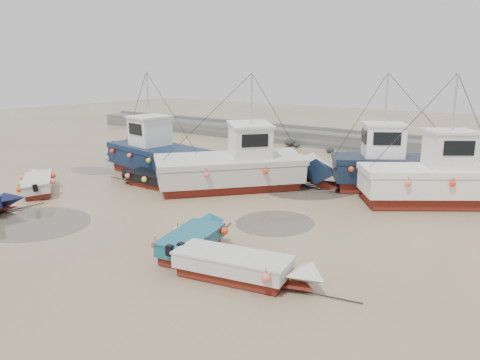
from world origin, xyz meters
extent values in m
plane|color=tan|center=(0.00, 0.00, 0.00)|extent=(120.00, 120.00, 0.00)
cube|color=slate|center=(0.00, 22.00, 0.60)|extent=(60.00, 2.20, 1.20)
cube|color=slate|center=(0.00, 23.21, 1.32)|extent=(60.00, 0.60, 0.25)
ellipsoid|color=black|center=(5.10, 19.02, 0.29)|extent=(0.84, 0.86, 0.51)
ellipsoid|color=black|center=(7.80, 20.56, 0.34)|extent=(0.98, 1.07, 0.72)
ellipsoid|color=black|center=(-5.07, 20.46, 0.35)|extent=(0.99, 0.80, 0.58)
ellipsoid|color=black|center=(-23.51, 19.66, 0.23)|extent=(0.65, 0.64, 0.43)
ellipsoid|color=black|center=(-4.31, 20.27, 0.21)|extent=(0.61, 0.53, 0.32)
ellipsoid|color=black|center=(-9.17, 19.34, 0.38)|extent=(1.09, 0.88, 0.72)
ellipsoid|color=black|center=(-7.25, 19.65, 0.23)|extent=(0.65, 0.60, 0.37)
ellipsoid|color=black|center=(9.46, 19.39, 0.31)|extent=(0.88, 0.64, 0.62)
ellipsoid|color=black|center=(-0.92, 19.60, 0.22)|extent=(0.64, 0.62, 0.48)
ellipsoid|color=black|center=(-23.42, 19.80, 0.38)|extent=(1.10, 0.87, 0.86)
ellipsoid|color=black|center=(7.84, 20.42, 0.19)|extent=(0.55, 0.45, 0.29)
cylinder|color=#514B40|center=(-3.50, -3.45, 0.00)|extent=(4.96, 4.96, 0.01)
cylinder|color=#514B40|center=(4.77, 2.80, 0.00)|extent=(3.34, 3.34, 0.01)
cylinder|color=#514B40|center=(-10.42, 4.50, 0.00)|extent=(3.48, 3.48, 0.01)
cylinder|color=#514B40|center=(2.90, 9.89, 0.00)|extent=(5.60, 5.60, 0.01)
cube|color=maroon|center=(-7.98, -0.54, 0.15)|extent=(3.41, 2.76, 0.30)
cube|color=beige|center=(-7.98, -0.54, 0.53)|extent=(3.72, 3.06, 0.45)
pyramid|color=beige|center=(-9.78, 0.63, 0.98)|extent=(1.32, 1.50, 0.90)
cube|color=brown|center=(-7.98, -0.54, 0.69)|extent=(3.10, 2.53, 0.10)
cube|color=beige|center=(-7.98, -0.54, 0.78)|extent=(3.82, 3.15, 0.07)
cube|color=black|center=(-6.41, -1.56, 0.70)|extent=(0.27, 0.28, 0.35)
cylinder|color=black|center=(-10.53, 1.12, 0.03)|extent=(1.70, 1.12, 0.04)
sphere|color=#F73C15|center=(-7.21, -1.97, 0.63)|extent=(0.30, 0.30, 0.30)
sphere|color=#F73C15|center=(-6.96, -0.27, 0.63)|extent=(0.30, 0.30, 0.30)
sphere|color=#F73C15|center=(-8.41, -1.19, 0.63)|extent=(0.30, 0.30, 0.30)
sphere|color=#F73C15|center=(-8.15, 0.50, 0.63)|extent=(0.30, 0.30, 0.30)
sphere|color=#F73C15|center=(-9.60, -0.42, 0.63)|extent=(0.30, 0.30, 0.30)
pyramid|color=black|center=(-5.96, -3.51, 0.98)|extent=(1.83, 0.81, 0.90)
cylinder|color=black|center=(-5.91, -2.55, 0.03)|extent=(0.15, 2.00, 0.04)
cube|color=maroon|center=(4.26, -1.96, 0.15)|extent=(1.74, 2.85, 0.30)
cube|color=#15596A|center=(4.26, -1.96, 0.53)|extent=(1.98, 3.08, 0.45)
pyramid|color=#15596A|center=(3.81, -0.25, 0.98)|extent=(1.44, 1.02, 0.90)
cube|color=brown|center=(4.26, -1.96, 0.69)|extent=(1.61, 2.58, 0.10)
cube|color=#15596A|center=(4.26, -1.96, 0.78)|extent=(2.04, 3.16, 0.07)
cube|color=black|center=(4.63, -3.40, 0.70)|extent=(0.26, 0.23, 0.35)
cylinder|color=black|center=(3.61, 0.53, 0.03)|extent=(0.54, 1.95, 0.04)
sphere|color=#F73C15|center=(3.79, -3.25, 0.63)|extent=(0.30, 0.30, 0.30)
sphere|color=#F73C15|center=(5.10, -2.14, 0.63)|extent=(0.30, 0.30, 0.30)
sphere|color=#F73C15|center=(3.41, -1.79, 0.63)|extent=(0.30, 0.30, 0.30)
sphere|color=#F73C15|center=(4.72, -0.67, 0.63)|extent=(0.30, 0.30, 0.30)
cube|color=maroon|center=(6.65, -2.63, 0.15)|extent=(3.55, 1.89, 0.30)
cube|color=beige|center=(6.65, -2.63, 0.53)|extent=(3.84, 2.15, 0.45)
pyramid|color=beige|center=(8.76, -2.17, 0.98)|extent=(1.00, 1.53, 0.90)
cube|color=brown|center=(6.65, -2.63, 0.69)|extent=(3.22, 1.75, 0.10)
cube|color=beige|center=(6.65, -2.63, 0.78)|extent=(3.93, 2.22, 0.07)
cube|color=black|center=(4.80, -3.03, 0.70)|extent=(0.22, 0.25, 0.35)
cylinder|color=black|center=(9.65, -1.98, 0.03)|extent=(1.96, 0.46, 0.04)
sphere|color=#F73C15|center=(5.07, -2.13, 0.63)|extent=(0.30, 0.30, 0.30)
sphere|color=#F73C15|center=(8.24, -3.13, 0.63)|extent=(0.30, 0.30, 0.30)
cube|color=maroon|center=(-3.87, 4.00, 0.15)|extent=(3.22, 1.16, 0.30)
cube|color=black|center=(-3.87, 4.00, 0.53)|extent=(3.46, 1.37, 0.45)
pyramid|color=black|center=(-5.95, 4.00, 0.98)|extent=(0.72, 1.36, 0.90)
cube|color=brown|center=(-3.87, 4.00, 0.69)|extent=(2.91, 1.10, 0.10)
cube|color=black|center=(-3.87, 4.00, 0.78)|extent=(3.53, 1.42, 0.07)
cube|color=black|center=(-2.07, 4.00, 0.70)|extent=(0.18, 0.22, 0.35)
cylinder|color=black|center=(-6.83, 4.01, 0.03)|extent=(2.00, 0.04, 0.04)
sphere|color=#F73C15|center=(-2.50, 3.20, 0.63)|extent=(0.30, 0.30, 0.30)
sphere|color=#F73C15|center=(-3.18, 4.80, 0.63)|extent=(0.30, 0.30, 0.30)
sphere|color=#F73C15|center=(-3.87, 3.20, 0.63)|extent=(0.30, 0.30, 0.30)
sphere|color=#F73C15|center=(-4.56, 4.80, 0.63)|extent=(0.30, 0.30, 0.30)
sphere|color=#F73C15|center=(-5.25, 3.20, 0.63)|extent=(0.30, 0.30, 0.30)
cube|color=maroon|center=(-5.42, 5.96, 0.28)|extent=(7.69, 3.64, 0.55)
cube|color=#0C1D39|center=(-5.42, 5.96, 1.02)|extent=(8.30, 4.15, 0.95)
pyramid|color=#0C1D39|center=(-9.87, 6.75, 1.72)|extent=(1.89, 3.01, 1.40)
cube|color=brown|center=(-5.42, 5.96, 1.54)|extent=(8.10, 4.01, 0.08)
cube|color=#0C1D39|center=(-5.42, 5.96, 1.68)|extent=(8.49, 4.24, 0.30)
cube|color=white|center=(-6.49, 6.15, 2.65)|extent=(2.31, 2.28, 1.70)
cube|color=white|center=(-6.49, 6.15, 3.56)|extent=(2.50, 2.46, 0.12)
cube|color=black|center=(-7.49, 6.33, 2.91)|extent=(0.34, 1.65, 0.68)
cylinder|color=#B7B7B2|center=(-6.49, 6.15, 4.92)|extent=(0.10, 0.10, 2.60)
cylinder|color=black|center=(-11.04, 6.96, 0.03)|extent=(2.96, 0.58, 0.05)
sphere|color=#FF6A66|center=(-2.59, 3.91, 1.38)|extent=(0.30, 0.30, 0.30)
sphere|color=#FF6A66|center=(-3.09, 7.09, 1.38)|extent=(0.30, 0.30, 0.30)
sphere|color=#FF6A66|center=(-4.66, 4.28, 1.38)|extent=(0.30, 0.30, 0.30)
sphere|color=#FF6A66|center=(-5.16, 7.46, 1.38)|extent=(0.30, 0.30, 0.30)
sphere|color=#FF6A66|center=(-6.73, 4.65, 1.38)|extent=(0.30, 0.30, 0.30)
sphere|color=#FF6A66|center=(-7.23, 7.83, 1.38)|extent=(0.30, 0.30, 0.30)
sphere|color=#FF6A66|center=(-8.80, 5.01, 1.38)|extent=(0.30, 0.30, 0.30)
cube|color=maroon|center=(-0.21, 6.03, 0.28)|extent=(6.32, 7.01, 0.55)
cube|color=beige|center=(-0.21, 6.03, 1.02)|extent=(6.97, 7.67, 0.95)
pyramid|color=beige|center=(2.60, 9.45, 1.72)|extent=(2.95, 2.78, 1.40)
cube|color=brown|center=(-0.21, 6.03, 1.54)|extent=(6.77, 7.47, 0.08)
cube|color=beige|center=(-0.21, 6.03, 1.68)|extent=(7.12, 7.84, 0.30)
cube|color=white|center=(0.46, 6.84, 2.65)|extent=(2.70, 2.72, 1.70)
cube|color=white|center=(0.46, 6.84, 3.56)|extent=(2.92, 2.94, 0.12)
cube|color=black|center=(1.11, 7.63, 2.91)|extent=(1.25, 1.04, 0.68)
cylinder|color=#B7B7B2|center=(0.46, 6.84, 4.92)|extent=(0.10, 0.10, 2.60)
cylinder|color=black|center=(3.35, 10.36, 0.03)|extent=(1.94, 2.35, 0.05)
sphere|color=#FF6A66|center=(-3.28, 4.56, 1.38)|extent=(0.30, 0.30, 0.30)
sphere|color=#FF6A66|center=(-0.07, 3.92, 1.38)|extent=(0.30, 0.30, 0.30)
sphere|color=#FF6A66|center=(-1.33, 6.95, 1.38)|extent=(0.30, 0.30, 0.30)
sphere|color=#FF6A66|center=(1.88, 6.30, 1.38)|extent=(0.30, 0.30, 0.30)
sphere|color=#FF6A66|center=(0.63, 9.33, 1.38)|extent=(0.30, 0.30, 0.30)
cube|color=maroon|center=(7.14, 11.41, 0.28)|extent=(6.57, 5.16, 0.55)
cube|color=black|center=(7.14, 11.41, 1.02)|extent=(7.16, 5.72, 0.95)
pyramid|color=black|center=(3.74, 9.32, 1.72)|extent=(2.52, 2.87, 1.40)
cube|color=brown|center=(7.14, 11.41, 1.54)|extent=(6.98, 5.55, 0.08)
cube|color=black|center=(7.14, 11.41, 1.68)|extent=(7.32, 5.85, 0.30)
cube|color=white|center=(6.34, 10.92, 2.65)|extent=(2.62, 2.53, 1.70)
cube|color=white|center=(6.34, 10.92, 3.56)|extent=(2.83, 2.74, 0.12)
cube|color=black|center=(5.47, 10.38, 2.91)|extent=(0.82, 1.29, 0.68)
cylinder|color=#B7B7B2|center=(6.34, 10.92, 4.92)|extent=(0.10, 0.10, 2.60)
cylinder|color=black|center=(2.79, 8.74, 0.03)|extent=(2.58, 1.61, 0.05)
sphere|color=#FF6A66|center=(10.18, 11.68, 1.38)|extent=(0.30, 0.30, 0.30)
sphere|color=#FF6A66|center=(7.98, 13.53, 1.38)|extent=(0.30, 0.30, 0.30)
sphere|color=#FF6A66|center=(8.63, 10.72, 1.38)|extent=(0.30, 0.30, 0.30)
sphere|color=#FF6A66|center=(6.42, 12.57, 1.38)|extent=(0.30, 0.30, 0.30)
sphere|color=#FF6A66|center=(7.08, 9.77, 1.38)|extent=(0.30, 0.30, 0.30)
sphere|color=#FF6A66|center=(4.87, 11.62, 1.38)|extent=(0.30, 0.30, 0.30)
sphere|color=#FF6A66|center=(5.52, 8.81, 1.38)|extent=(0.30, 0.30, 0.30)
cube|color=maroon|center=(9.21, 9.51, 0.28)|extent=(6.01, 5.23, 0.55)
cube|color=white|center=(9.21, 9.51, 1.02)|extent=(6.59, 5.80, 0.95)
cube|color=brown|center=(9.21, 9.51, 1.54)|extent=(6.41, 5.63, 0.08)
cube|color=white|center=(9.21, 9.51, 1.68)|extent=(6.73, 5.93, 0.30)
cube|color=white|center=(9.90, 10.01, 2.65)|extent=(2.70, 2.66, 1.70)
cube|color=white|center=(9.90, 10.01, 3.56)|extent=(2.91, 2.87, 0.12)
cube|color=black|center=(10.72, 10.61, 2.91)|extent=(0.96, 1.29, 0.68)
cylinder|color=#B7B7B2|center=(9.90, 10.01, 4.92)|extent=(0.10, 0.10, 2.60)
sphere|color=#FF6A66|center=(6.36, 9.20, 1.38)|extent=(0.30, 0.30, 0.30)
sphere|color=#FF6A66|center=(8.85, 7.47, 1.38)|extent=(0.30, 0.30, 0.30)
sphere|color=#FF6A66|center=(7.96, 10.37, 1.38)|extent=(0.30, 0.30, 0.30)
sphere|color=#FF6A66|center=(10.45, 8.65, 1.38)|extent=(0.30, 0.30, 0.30)
sphere|color=#FF6A66|center=(9.57, 11.54, 1.38)|extent=(0.30, 0.30, 0.30)
imported|color=#1B223A|center=(-6.76, 5.32, 0.00)|extent=(0.75, 0.60, 1.81)
camera|label=1|loc=(15.01, -13.40, 6.50)|focal=35.00mm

